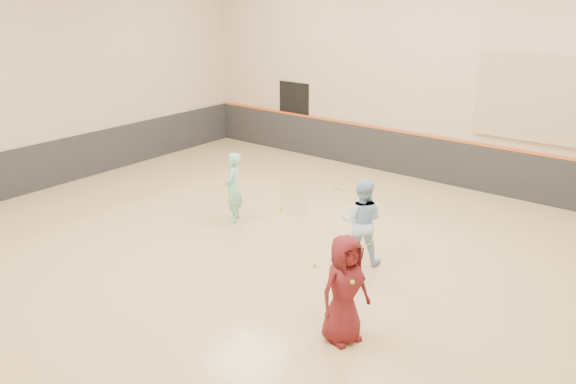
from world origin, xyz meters
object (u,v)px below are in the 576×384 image
Objects in this scene: instructor at (362,221)px; spare_racket at (338,188)px; girl at (233,188)px; young_man at (344,289)px.

instructor reaches higher than spare_racket.
girl is 0.95× the size of instructor.
young_man reaches higher than instructor.
instructor is 2.61× the size of spare_racket.
spare_racket is (0.76, 3.07, -0.71)m from girl.
young_man is at bearing 32.40° from girl.
girl is 2.49× the size of spare_racket.
spare_racket is at bearing -74.27° from instructor.
young_man reaches higher than girl.
young_man is (4.36, -2.32, 0.05)m from girl.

